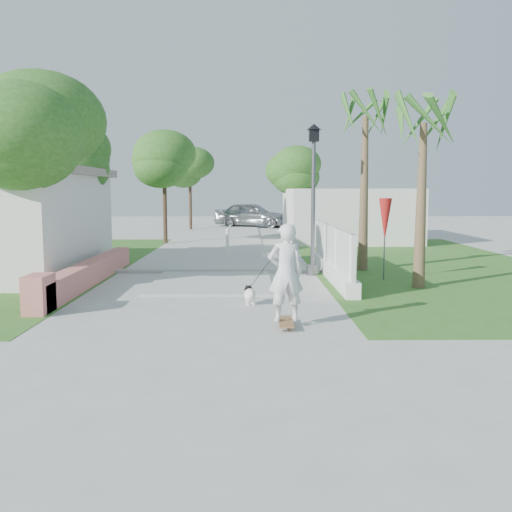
{
  "coord_description": "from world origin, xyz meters",
  "views": [
    {
      "loc": [
        0.99,
        -11.32,
        2.5
      ],
      "look_at": [
        1.15,
        0.91,
        1.1
      ],
      "focal_mm": 40.0,
      "sensor_mm": 36.0,
      "label": 1
    }
  ],
  "objects_px": {
    "street_lamp": "(313,193)",
    "dog": "(250,294)",
    "patio_umbrella": "(385,220)",
    "bollard": "(227,242)",
    "parked_car": "(252,215)",
    "skateboarder": "(269,275)"
  },
  "relations": [
    {
      "from": "street_lamp",
      "to": "skateboarder",
      "type": "xyz_separation_m",
      "value": [
        -1.51,
        -5.79,
        -1.56
      ]
    },
    {
      "from": "dog",
      "to": "parked_car",
      "type": "relative_size",
      "value": 0.12
    },
    {
      "from": "street_lamp",
      "to": "dog",
      "type": "height_order",
      "value": "street_lamp"
    },
    {
      "from": "skateboarder",
      "to": "parked_car",
      "type": "distance_m",
      "value": 28.41
    },
    {
      "from": "street_lamp",
      "to": "bollard",
      "type": "distance_m",
      "value": 5.56
    },
    {
      "from": "dog",
      "to": "skateboarder",
      "type": "bearing_deg",
      "value": -85.51
    },
    {
      "from": "street_lamp",
      "to": "dog",
      "type": "bearing_deg",
      "value": -113.2
    },
    {
      "from": "bollard",
      "to": "skateboarder",
      "type": "height_order",
      "value": "skateboarder"
    },
    {
      "from": "patio_umbrella",
      "to": "parked_car",
      "type": "xyz_separation_m",
      "value": [
        -3.6,
        23.62,
        -0.83
      ]
    },
    {
      "from": "bollard",
      "to": "patio_umbrella",
      "type": "height_order",
      "value": "patio_umbrella"
    },
    {
      "from": "street_lamp",
      "to": "patio_umbrella",
      "type": "bearing_deg",
      "value": -27.76
    },
    {
      "from": "patio_umbrella",
      "to": "parked_car",
      "type": "relative_size",
      "value": 0.46
    },
    {
      "from": "street_lamp",
      "to": "bollard",
      "type": "height_order",
      "value": "street_lamp"
    },
    {
      "from": "parked_car",
      "to": "patio_umbrella",
      "type": "bearing_deg",
      "value": -154.22
    },
    {
      "from": "street_lamp",
      "to": "patio_umbrella",
      "type": "relative_size",
      "value": 1.93
    },
    {
      "from": "patio_umbrella",
      "to": "skateboarder",
      "type": "distance_m",
      "value": 5.94
    },
    {
      "from": "patio_umbrella",
      "to": "skateboarder",
      "type": "height_order",
      "value": "patio_umbrella"
    },
    {
      "from": "street_lamp",
      "to": "parked_car",
      "type": "height_order",
      "value": "street_lamp"
    },
    {
      "from": "patio_umbrella",
      "to": "dog",
      "type": "bearing_deg",
      "value": -138.15
    },
    {
      "from": "patio_umbrella",
      "to": "skateboarder",
      "type": "relative_size",
      "value": 0.82
    },
    {
      "from": "street_lamp",
      "to": "parked_car",
      "type": "relative_size",
      "value": 0.88
    },
    {
      "from": "skateboarder",
      "to": "patio_umbrella",
      "type": "bearing_deg",
      "value": -133.83
    }
  ]
}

